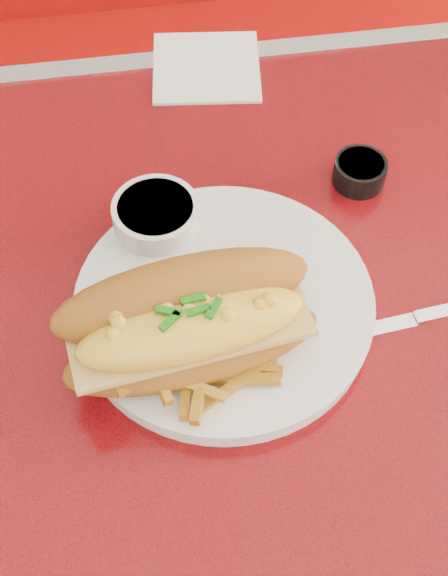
{
  "coord_description": "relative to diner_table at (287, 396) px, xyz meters",
  "views": [
    {
      "loc": [
        -0.13,
        -0.4,
        1.42
      ],
      "look_at": [
        -0.07,
        0.02,
        0.81
      ],
      "focal_mm": 50.0,
      "sensor_mm": 36.0,
      "label": 1
    }
  ],
  "objects": [
    {
      "name": "ground",
      "position": [
        0.0,
        0.0,
        -0.61
      ],
      "size": [
        8.0,
        8.0,
        0.0
      ],
      "primitive_type": "plane",
      "color": "silver",
      "rests_on": "ground"
    },
    {
      "name": "sauce_cup_right",
      "position": [
        0.1,
        0.17,
        0.18
      ],
      "size": [
        0.06,
        0.06,
        0.03
      ],
      "rotation": [
        0.0,
        0.0,
        -0.06
      ],
      "color": "black",
      "rests_on": "diner_table"
    },
    {
      "name": "booth_bench_far",
      "position": [
        0.0,
        0.81,
        -0.32
      ],
      "size": [
        1.2,
        0.51,
        0.9
      ],
      "color": "#9D0D0A",
      "rests_on": "ground"
    },
    {
      "name": "mac_hoagie",
      "position": [
        -0.11,
        -0.03,
        0.23
      ],
      "size": [
        0.25,
        0.14,
        0.1
      ],
      "rotation": [
        0.0,
        0.0,
        0.13
      ],
      "color": "#9F5E19",
      "rests_on": "dinner_plate"
    },
    {
      "name": "fork",
      "position": [
        -0.07,
        -0.04,
        0.18
      ],
      "size": [
        0.07,
        0.13,
        0.0
      ],
      "rotation": [
        0.0,
        0.0,
        2.0
      ],
      "color": "silver",
      "rests_on": "dinner_plate"
    },
    {
      "name": "paper_napkin",
      "position": [
        -0.04,
        0.38,
        0.16
      ],
      "size": [
        0.14,
        0.14,
        0.0
      ],
      "primitive_type": "cube",
      "rotation": [
        0.0,
        0.0,
        -0.12
      ],
      "color": "white",
      "rests_on": "diner_table"
    },
    {
      "name": "knife",
      "position": [
        0.1,
        -0.02,
        0.16
      ],
      "size": [
        0.2,
        0.03,
        0.01
      ],
      "rotation": [
        0.0,
        0.0,
        0.1
      ],
      "color": "silver",
      "rests_on": "diner_table"
    },
    {
      "name": "fries_pile",
      "position": [
        -0.1,
        -0.03,
        0.2
      ],
      "size": [
        0.13,
        0.12,
        0.03
      ],
      "primitive_type": null,
      "rotation": [
        0.0,
        0.0,
        -0.09
      ],
      "color": "#C68A21",
      "rests_on": "dinner_plate"
    },
    {
      "name": "diner_table",
      "position": [
        0.0,
        0.0,
        0.0
      ],
      "size": [
        1.23,
        0.83,
        0.77
      ],
      "color": "red",
      "rests_on": "ground"
    },
    {
      "name": "gravy_ramekin",
      "position": [
        -0.12,
        0.12,
        0.19
      ],
      "size": [
        0.12,
        0.12,
        0.05
      ],
      "rotation": [
        0.0,
        0.0,
        0.44
      ],
      "color": "silver",
      "rests_on": "diner_table"
    },
    {
      "name": "dinner_plate",
      "position": [
        -0.07,
        0.02,
        0.17
      ],
      "size": [
        0.38,
        0.38,
        0.02
      ],
      "rotation": [
        0.0,
        0.0,
        -0.41
      ],
      "color": "silver",
      "rests_on": "diner_table"
    }
  ]
}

